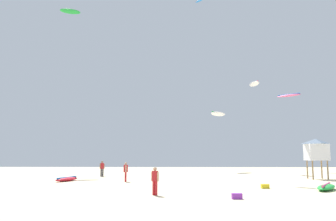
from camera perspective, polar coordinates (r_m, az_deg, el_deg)
ground_plane at (r=15.17m, az=-1.97°, el=-16.42°), size 120.00×120.00×0.00m
person_foreground at (r=21.68m, az=-2.14°, el=-11.08°), size 0.48×0.38×1.70m
person_midground at (r=33.04m, az=-6.93°, el=-9.68°), size 0.40×0.58×1.79m
person_left at (r=41.82m, az=-10.72°, el=-9.12°), size 0.52×0.41×1.79m
kite_grounded_near at (r=27.28m, az=24.45°, el=-11.31°), size 2.79×3.79×0.46m
kite_grounded_mid at (r=34.89m, az=-16.21°, el=-10.72°), size 1.82×3.52×0.42m
lifeguard_tower at (r=39.53m, az=23.07°, el=-5.85°), size 2.30×2.30×4.15m
cooler_box at (r=27.09m, az=15.58°, el=-11.85°), size 0.56×0.36×0.32m
gear_bag at (r=20.23m, az=11.20°, el=-13.57°), size 0.56×0.36×0.32m
kite_aloft_0 at (r=46.11m, az=5.41°, el=17.57°), size 1.70×1.96×0.38m
kite_aloft_1 at (r=56.02m, az=8.22°, el=-0.54°), size 3.33×3.90×0.85m
kite_aloft_2 at (r=53.94m, az=13.90°, el=4.25°), size 1.44×3.53×0.65m
kite_aloft_4 at (r=60.56m, az=19.13°, el=2.35°), size 3.83×3.45×0.64m
kite_aloft_5 at (r=58.74m, az=-15.68°, el=15.34°), size 3.23×1.96×0.78m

